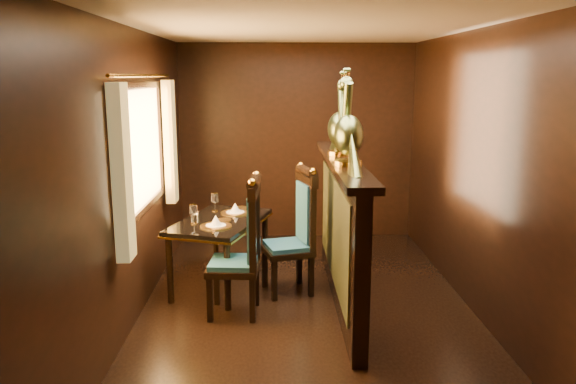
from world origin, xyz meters
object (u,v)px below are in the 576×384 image
object	(u,v)px
dining_table	(220,226)
chair_left	(246,243)
peacock_right	(340,114)
peacock_left	(349,117)
chair_right	(299,227)

from	to	relation	value
dining_table	chair_left	distance (m)	0.73
peacock_right	peacock_left	bearing A→B (deg)	-90.00
chair_right	peacock_right	size ratio (longest dim) A/B	1.62
chair_left	peacock_right	xyz separation A→B (m)	(0.86, 0.51, 1.09)
chair_right	chair_left	bearing A→B (deg)	-147.21
peacock_left	chair_right	bearing A→B (deg)	120.58
chair_right	peacock_left	bearing A→B (deg)	-74.90
dining_table	peacock_left	xyz separation A→B (m)	(1.16, -0.77, 1.13)
chair_left	chair_right	distance (m)	0.73
chair_right	peacock_left	size ratio (longest dim) A/B	1.57
chair_left	chair_right	xyz separation A→B (m)	(0.48, 0.54, -0.00)
dining_table	chair_left	size ratio (longest dim) A/B	1.06
chair_right	peacock_right	distance (m)	1.16
dining_table	peacock_right	distance (m)	1.62
dining_table	peacock_right	bearing A→B (deg)	10.07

